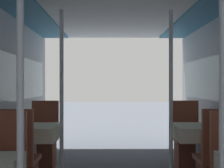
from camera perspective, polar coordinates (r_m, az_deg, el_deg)
name	(u,v)px	position (r m, az deg, el deg)	size (l,w,h in m)	color
support_pole_left_0	(20,106)	(2.24, -16.43, -3.92)	(0.05, 0.05, 2.20)	silver
dining_table_left_1	(33,134)	(4.15, -14.33, -8.86)	(0.65, 0.65, 0.72)	#4C4C51
chair_left_far_1	(43,148)	(4.81, -12.49, -11.38)	(0.41, 0.41, 0.99)	brown
support_pole_left_1	(62,96)	(4.03, -9.21, -2.14)	(0.05, 0.05, 2.20)	silver
support_pole_right_0	(223,106)	(2.29, 19.59, -3.83)	(0.05, 0.05, 2.20)	silver
dining_table_right_1	(200,134)	(4.19, 15.75, -8.77)	(0.65, 0.65, 0.72)	#4C4C51
chair_right_far_1	(188,148)	(4.84, 13.65, -11.29)	(0.41, 0.41, 0.99)	brown
support_pole_right_1	(171,96)	(4.06, 10.71, -2.13)	(0.05, 0.05, 2.20)	silver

